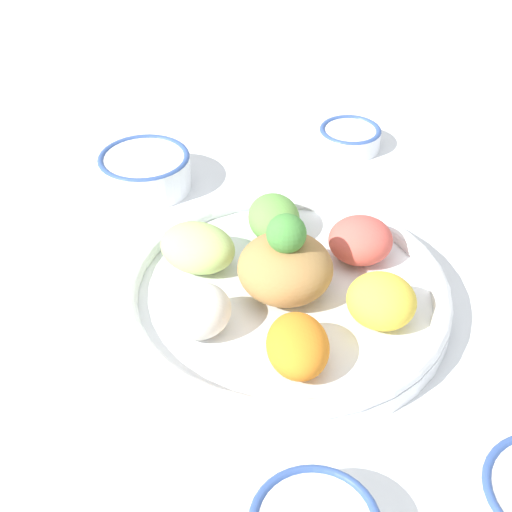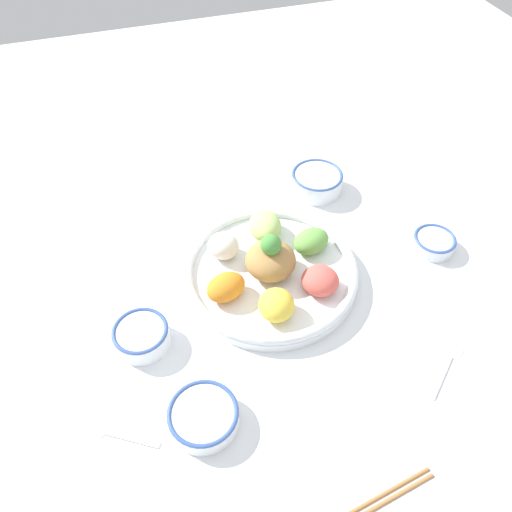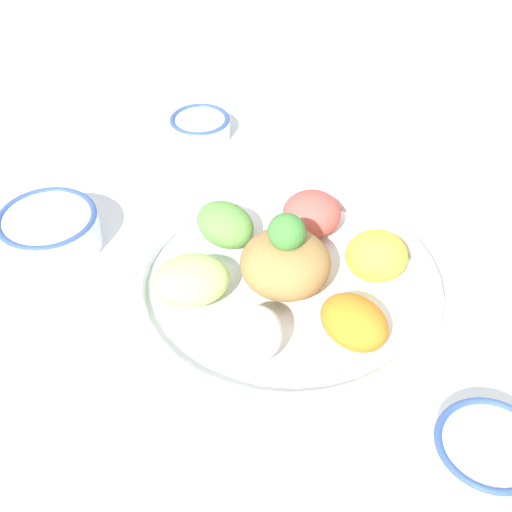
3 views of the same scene
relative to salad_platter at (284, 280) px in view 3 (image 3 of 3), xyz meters
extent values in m
plane|color=white|center=(-0.03, 0.04, -0.03)|extent=(2.40, 2.40, 0.00)
cylinder|color=white|center=(0.00, 0.00, -0.02)|extent=(0.35, 0.35, 0.02)
torus|color=white|center=(0.00, 0.00, 0.00)|extent=(0.35, 0.35, 0.02)
ellipsoid|color=#B7DB7A|center=(-0.10, 0.02, 0.02)|extent=(0.10, 0.08, 0.05)
ellipsoid|color=white|center=(-0.07, -0.08, 0.02)|extent=(0.09, 0.09, 0.05)
ellipsoid|color=orange|center=(0.03, -0.10, 0.02)|extent=(0.08, 0.09, 0.05)
ellipsoid|color=yellow|center=(0.10, -0.02, 0.02)|extent=(0.08, 0.08, 0.05)
ellipsoid|color=#E55B51|center=(0.07, 0.07, 0.02)|extent=(0.10, 0.10, 0.05)
ellipsoid|color=#6BAD4C|center=(-0.03, 0.10, 0.02)|extent=(0.08, 0.09, 0.04)
ellipsoid|color=#AD7F47|center=(0.00, 0.00, 0.03)|extent=(0.10, 0.10, 0.06)
sphere|color=#478E3D|center=(0.00, 0.00, 0.07)|extent=(0.04, 0.04, 0.04)
cylinder|color=white|center=(0.03, 0.35, -0.01)|extent=(0.09, 0.09, 0.03)
torus|color=#38569E|center=(0.03, 0.35, 0.00)|extent=(0.09, 0.09, 0.01)
cylinder|color=#DBB251|center=(0.03, 0.35, 0.00)|extent=(0.07, 0.07, 0.00)
cylinder|color=white|center=(0.07, -0.27, -0.01)|extent=(0.10, 0.10, 0.04)
torus|color=#38569E|center=(0.07, -0.27, 0.01)|extent=(0.10, 0.10, 0.01)
cylinder|color=#DBB251|center=(0.07, -0.27, 0.01)|extent=(0.08, 0.08, 0.00)
cylinder|color=white|center=(-0.22, 0.19, 0.00)|extent=(0.12, 0.12, 0.04)
torus|color=#38569E|center=(-0.22, 0.19, 0.02)|extent=(0.12, 0.12, 0.01)
cylinder|color=white|center=(-0.22, 0.19, 0.01)|extent=(0.10, 0.10, 0.00)
cube|color=silver|center=(0.30, 0.21, -0.02)|extent=(0.07, 0.08, 0.01)
ellipsoid|color=silver|center=(0.25, 0.26, -0.02)|extent=(0.06, 0.06, 0.01)
camera|label=1|loc=(0.09, -0.56, 0.49)|focal=50.00mm
camera|label=2|loc=(0.60, -0.22, 0.75)|focal=35.00mm
camera|label=3|loc=(-0.25, -0.51, 0.54)|focal=50.00mm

